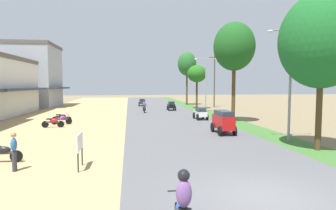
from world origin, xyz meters
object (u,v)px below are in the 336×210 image
parked_motorbike_nearest (2,152)px  median_tree_fourth (187,64)px  parked_motorbike_fourth (62,117)px  streetlamp_mid (206,80)px  parked_motorbike_third (62,119)px  car_hatchback_black (171,105)px  car_sedan_charcoal (142,102)px  utility_pole_near (214,80)px  motorbike_ahead_second (144,107)px  median_tree_nearest (322,41)px  streetlamp_near (290,76)px  median_tree_third (197,74)px  motorbike_foreground_rider (183,206)px  street_signboard (80,144)px  median_tree_second (234,47)px  parked_motorbike_second (53,122)px  car_van_red (223,121)px  pedestrian_on_shoulder (14,149)px  car_sedan_white (200,113)px

parked_motorbike_nearest → median_tree_fourth: (15.91, 35.32, 6.68)m
parked_motorbike_fourth → streetlamp_mid: streetlamp_mid is taller
parked_motorbike_third → parked_motorbike_fourth: bearing=102.6°
median_tree_fourth → car_hatchback_black: median_tree_fourth is taller
car_sedan_charcoal → utility_pole_near: bearing=-16.8°
parked_motorbike_fourth → motorbike_ahead_second: 11.43m
median_tree_nearest → streetlamp_near: 3.11m
streetlamp_mid → car_sedan_charcoal: (-7.85, 11.19, -3.45)m
car_sedan_charcoal → motorbike_ahead_second: bearing=-91.3°
median_tree_third → motorbike_foreground_rider: bearing=-104.3°
median_tree_third → median_tree_fourth: 8.03m
parked_motorbike_nearest → parked_motorbike_third: size_ratio=1.00×
parked_motorbike_nearest → median_tree_nearest: 16.80m
parked_motorbike_third → motorbike_foreground_rider: (7.16, -19.94, 0.30)m
parked_motorbike_third → streetlamp_mid: streetlamp_mid is taller
street_signboard → median_tree_second: size_ratio=0.16×
streetlamp_near → motorbike_foreground_rider: size_ratio=3.90×
motorbike_foreground_rider → parked_motorbike_nearest: bearing=133.2°
parked_motorbike_second → car_hatchback_black: 18.60m
car_hatchback_black → motorbike_ahead_second: (-3.91, -2.89, 0.11)m
median_tree_third → car_van_red: size_ratio=2.70×
median_tree_nearest → motorbike_foreground_rider: (-8.98, -7.72, -5.09)m
pedestrian_on_shoulder → car_sedan_charcoal: (6.85, 34.88, -0.22)m
parked_motorbike_third → street_signboard: bearing=-74.4°
parked_motorbike_third → median_tree_nearest: size_ratio=0.21×
parked_motorbike_second → pedestrian_on_shoulder: (1.55, -12.10, 0.41)m
streetlamp_mid → motorbike_foreground_rider: 31.15m
streetlamp_near → car_sedan_charcoal: size_ratio=3.11×
parked_motorbike_second → motorbike_ahead_second: bearing=54.1°
pedestrian_on_shoulder → street_signboard: bearing=-0.5°
parked_motorbike_second → car_van_red: size_ratio=0.75×
median_tree_third → median_tree_second: bearing=-90.8°
median_tree_second → motorbike_ahead_second: bearing=128.7°
parked_motorbike_third → median_tree_third: 22.45m
parked_motorbike_third → utility_pole_near: (19.55, 17.50, 3.86)m
median_tree_third → motorbike_ahead_second: bearing=-145.8°
car_van_red → car_hatchback_black: bearing=92.7°
car_van_red → street_signboard: bearing=-140.5°
parked_motorbike_second → streetlamp_mid: size_ratio=0.25×
median_tree_third → streetlamp_mid: (-0.08, -5.23, -1.02)m
pedestrian_on_shoulder → car_sedan_charcoal: pedestrian_on_shoulder is taller
parked_motorbike_fourth → median_tree_second: median_tree_second is taller
car_hatchback_black → utility_pole_near: bearing=33.7°
parked_motorbike_third → parked_motorbike_fourth: 1.53m
median_tree_second → car_hatchback_black: size_ratio=4.70×
car_sedan_white → pedestrian_on_shoulder: bearing=-127.2°
car_hatchback_black → car_van_red: bearing=-87.3°
median_tree_second → motorbike_foreground_rider: (-8.66, -19.46, -6.30)m
median_tree_third → utility_pole_near: size_ratio=0.77×
car_sedan_white → motorbike_ahead_second: size_ratio=1.26×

